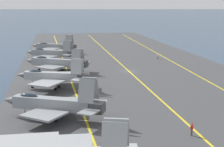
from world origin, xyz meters
TOP-DOWN VIEW (x-y plane):
  - ground_plane at (0.00, 0.00)m, footprint 2000.00×2000.00m
  - carrier_deck at (0.00, 0.00)m, footprint 229.38×55.94m
  - deck_stripe_foul_line at (0.00, -15.38)m, footprint 206.32×7.70m
  - deck_stripe_centerline at (0.00, 0.00)m, footprint 206.44×0.36m
  - deck_stripe_edge_line at (0.00, 15.38)m, footprint 206.35×6.89m
  - parked_jet_second at (-33.95, 18.87)m, footprint 12.22×16.26m
  - parked_jet_third at (-15.58, 18.91)m, footprint 14.05×15.16m
  - parked_jet_fourth at (2.13, 18.14)m, footprint 12.98×16.84m
  - parked_jet_fifth at (20.02, 19.49)m, footprint 13.65×15.95m
  - parked_jet_sixth at (36.81, 18.37)m, footprint 13.95×16.27m
  - crew_red_vest at (-43.72, 1.15)m, footprint 0.46×0.45m
  - crew_white_vest at (17.39, -12.94)m, footprint 0.46×0.43m

SIDE VIEW (x-z plane):
  - ground_plane at x=0.00m, z-range 0.00..0.00m
  - carrier_deck at x=0.00m, z-range 0.00..0.40m
  - deck_stripe_foul_line at x=0.00m, z-range 0.40..0.41m
  - deck_stripe_centerline at x=0.00m, z-range 0.40..0.41m
  - deck_stripe_edge_line at x=0.00m, z-range 0.40..0.41m
  - crew_white_vest at x=17.39m, z-range 0.48..2.19m
  - crew_red_vest at x=-43.72m, z-range 0.49..2.22m
  - parked_jet_fifth at x=20.02m, z-range -0.42..5.82m
  - parked_jet_sixth at x=36.81m, z-range -0.44..5.91m
  - parked_jet_second at x=-33.95m, z-range -0.55..6.03m
  - parked_jet_fourth at x=2.13m, z-range -0.20..5.87m
  - parked_jet_third at x=-15.58m, z-range -0.10..6.15m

